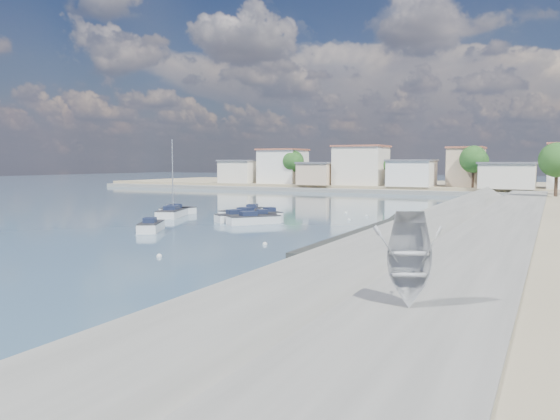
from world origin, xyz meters
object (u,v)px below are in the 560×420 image
motorboat_e (180,211)px  overturned_dinghy (408,298)px  motorboat_b (241,218)px  motorboat_f (267,215)px  motorboat_h (256,220)px  motorboat_g (251,212)px  motorboat_d (257,218)px  motorboat_a (151,227)px  sailboat (174,213)px  motorboat_c (240,215)px

motorboat_e → overturned_dinghy: size_ratio=1.63×
motorboat_b → motorboat_f: same height
motorboat_b → motorboat_h: bearing=-20.0°
motorboat_g → motorboat_d: bearing=-55.2°
motorboat_d → overturned_dinghy: overturned_dinghy is taller
motorboat_a → motorboat_e: size_ratio=0.95×
sailboat → overturned_dinghy: (35.13, -34.02, 1.67)m
motorboat_g → sailboat: size_ratio=0.63×
overturned_dinghy → motorboat_h: bearing=103.3°
motorboat_e → overturned_dinghy: 50.84m
motorboat_d → motorboat_h: 1.70m
overturned_dinghy → motorboat_f: bearing=101.0°
motorboat_a → motorboat_h: (5.52, 9.46, -0.00)m
motorboat_d → motorboat_h: (0.79, -1.50, 0.00)m
motorboat_b → motorboat_e: same height
motorboat_a → motorboat_g: same height
motorboat_b → motorboat_e: size_ratio=1.00×
motorboat_f → overturned_dinghy: 44.05m
motorboat_f → sailboat: 11.01m
sailboat → motorboat_f: bearing=13.7°
motorboat_d → motorboat_c: bearing=149.0°
motorboat_a → motorboat_c: size_ratio=0.80×
motorboat_d → motorboat_f: bearing=100.7°
motorboat_h → overturned_dinghy: 39.16m
sailboat → motorboat_d: bearing=-4.3°
motorboat_c → sailboat: size_ratio=0.65×
sailboat → overturned_dinghy: sailboat is taller
motorboat_g → motorboat_h: same height
motorboat_e → overturned_dinghy: (35.85, -36.01, 1.70)m
motorboat_a → sailboat: 13.56m
motorboat_d → motorboat_g: 6.48m
motorboat_g → motorboat_h: (4.49, -6.82, -0.00)m
motorboat_b → motorboat_h: 2.49m
motorboat_a → sailboat: sailboat is taller
motorboat_d → motorboat_g: bearing=124.8°
motorboat_f → motorboat_g: bearing=148.7°
motorboat_a → overturned_dinghy: bearing=-37.9°
motorboat_b → sailboat: 9.91m
motorboat_e → motorboat_h: (12.86, -4.36, 0.00)m
motorboat_d → motorboat_g: size_ratio=0.72×
motorboat_a → motorboat_g: 16.32m
motorboat_c → motorboat_h: 5.22m
motorboat_h → sailboat: sailboat is taller
motorboat_a → overturned_dinghy: 36.16m
motorboat_g → sailboat: bearing=-149.8°
motorboat_c → motorboat_e: 8.96m
motorboat_c → motorboat_g: bearing=98.9°
motorboat_b → motorboat_c: 3.02m
motorboat_e → overturned_dinghy: bearing=-45.1°
motorboat_b → motorboat_g: 6.34m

